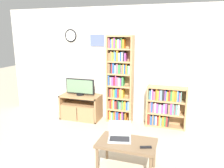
# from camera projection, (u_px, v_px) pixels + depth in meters

# --- Properties ---
(ground_plane) EXTENTS (18.00, 18.00, 0.00)m
(ground_plane) POSITION_uv_depth(u_px,v_px,m) (89.00, 167.00, 3.36)
(ground_plane) COLOR #BCAD93
(wall_back) EXTENTS (6.01, 0.09, 2.60)m
(wall_back) POSITION_uv_depth(u_px,v_px,m) (124.00, 65.00, 4.99)
(wall_back) COLOR beige
(wall_back) RESTS_ON ground_plane
(tv_stand) EXTENTS (0.94, 0.47, 0.59)m
(tv_stand) POSITION_uv_depth(u_px,v_px,m) (81.00, 107.00, 5.22)
(tv_stand) COLOR #9E754C
(tv_stand) RESTS_ON ground_plane
(television) EXTENTS (0.70, 0.18, 0.39)m
(television) POSITION_uv_depth(u_px,v_px,m) (80.00, 87.00, 5.12)
(television) COLOR black
(television) RESTS_ON tv_stand
(bookshelf_tall) EXTENTS (0.58, 0.26, 1.97)m
(bookshelf_tall) POSITION_uv_depth(u_px,v_px,m) (119.00, 81.00, 4.94)
(bookshelf_tall) COLOR tan
(bookshelf_tall) RESTS_ON ground_plane
(bookshelf_short) EXTENTS (0.84, 0.26, 0.90)m
(bookshelf_short) POSITION_uv_depth(u_px,v_px,m) (165.00, 106.00, 4.74)
(bookshelf_short) COLOR tan
(bookshelf_short) RESTS_ON ground_plane
(coffee_table) EXTENTS (0.85, 0.51, 0.47)m
(coffee_table) POSITION_uv_depth(u_px,v_px,m) (127.00, 145.00, 3.18)
(coffee_table) COLOR brown
(coffee_table) RESTS_ON ground_plane
(laptop) EXTENTS (0.39, 0.34, 0.25)m
(laptop) POSITION_uv_depth(u_px,v_px,m) (120.00, 135.00, 3.26)
(laptop) COLOR #B7BABC
(laptop) RESTS_ON coffee_table
(remote_near_laptop) EXTENTS (0.17, 0.09, 0.02)m
(remote_near_laptop) POSITION_uv_depth(u_px,v_px,m) (146.00, 147.00, 3.00)
(remote_near_laptop) COLOR black
(remote_near_laptop) RESTS_ON coffee_table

